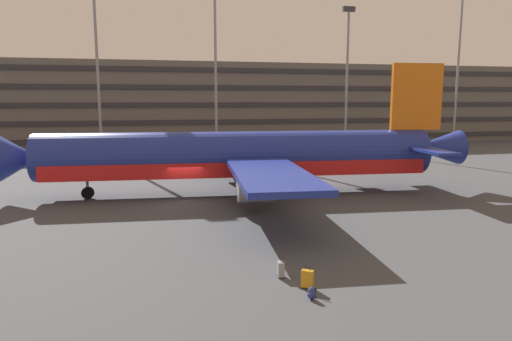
{
  "coord_description": "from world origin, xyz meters",
  "views": [
    {
      "loc": [
        -2.29,
        -33.35,
        7.37
      ],
      "look_at": [
        3.98,
        -6.04,
        3.0
      ],
      "focal_mm": 32.0,
      "sensor_mm": 36.0,
      "label": 1
    }
  ],
  "objects_px": {
    "backpack_black": "(312,293)",
    "suitcase_orange": "(281,269)",
    "suitcase_teal": "(307,279)",
    "airliner": "(244,156)"
  },
  "relations": [
    {
      "from": "airliner",
      "to": "backpack_black",
      "type": "bearing_deg",
      "value": -94.13
    },
    {
      "from": "suitcase_teal",
      "to": "suitcase_orange",
      "type": "distance_m",
      "value": 1.52
    },
    {
      "from": "suitcase_teal",
      "to": "suitcase_orange",
      "type": "bearing_deg",
      "value": 117.27
    },
    {
      "from": "suitcase_orange",
      "to": "backpack_black",
      "type": "height_order",
      "value": "suitcase_orange"
    },
    {
      "from": "backpack_black",
      "to": "suitcase_orange",
      "type": "bearing_deg",
      "value": 102.57
    },
    {
      "from": "suitcase_orange",
      "to": "airliner",
      "type": "bearing_deg",
      "value": 83.56
    },
    {
      "from": "airliner",
      "to": "suitcase_orange",
      "type": "height_order",
      "value": "airliner"
    },
    {
      "from": "airliner",
      "to": "suitcase_orange",
      "type": "distance_m",
      "value": 17.3
    },
    {
      "from": "airliner",
      "to": "suitcase_orange",
      "type": "relative_size",
      "value": 43.14
    },
    {
      "from": "suitcase_teal",
      "to": "backpack_black",
      "type": "distance_m",
      "value": 1.02
    }
  ]
}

